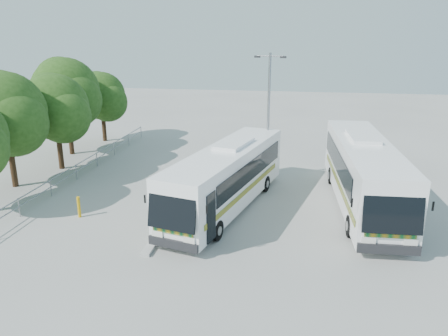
% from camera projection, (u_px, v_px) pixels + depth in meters
% --- Properties ---
extents(ground, '(100.00, 100.00, 0.00)m').
position_uv_depth(ground, '(223.00, 207.00, 23.58)').
color(ground, '#A3A39E').
rests_on(ground, ground).
extents(kerb_divider, '(0.40, 16.00, 0.15)m').
position_uv_depth(kerb_divider, '(190.00, 191.00, 25.81)').
color(kerb_divider, '#B2B2AD').
rests_on(kerb_divider, ground).
extents(railing, '(0.06, 22.00, 1.00)m').
position_uv_depth(railing, '(83.00, 164.00, 28.71)').
color(railing, gray).
rests_on(railing, ground).
extents(tree_far_b, '(5.33, 5.03, 6.96)m').
position_uv_depth(tree_far_b, '(6.00, 112.00, 25.42)').
color(tree_far_b, '#382314').
rests_on(tree_far_b, ground).
extents(tree_far_c, '(4.97, 4.69, 6.49)m').
position_uv_depth(tree_far_c, '(56.00, 107.00, 29.04)').
color(tree_far_c, '#382314').
rests_on(tree_far_c, ground).
extents(tree_far_d, '(5.62, 5.30, 7.33)m').
position_uv_depth(tree_far_d, '(67.00, 92.00, 32.55)').
color(tree_far_d, '#382314').
rests_on(tree_far_d, ground).
extents(tree_far_e, '(4.54, 4.28, 5.92)m').
position_uv_depth(tree_far_e, '(102.00, 96.00, 36.96)').
color(tree_far_e, '#382314').
rests_on(tree_far_e, ground).
extents(coach_main, '(5.06, 11.89, 3.24)m').
position_uv_depth(coach_main, '(227.00, 176.00, 22.95)').
color(coach_main, white).
rests_on(coach_main, ground).
extents(coach_adjacent, '(3.20, 12.71, 3.49)m').
position_uv_depth(coach_adjacent, '(363.00, 172.00, 23.25)').
color(coach_adjacent, white).
rests_on(coach_adjacent, ground).
extents(lamppost, '(1.92, 0.54, 7.89)m').
position_uv_depth(lamppost, '(268.00, 112.00, 26.77)').
color(lamppost, gray).
rests_on(lamppost, ground).
extents(bollard, '(0.19, 0.19, 1.10)m').
position_uv_depth(bollard, '(79.00, 207.00, 22.12)').
color(bollard, '#CE970C').
rests_on(bollard, ground).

